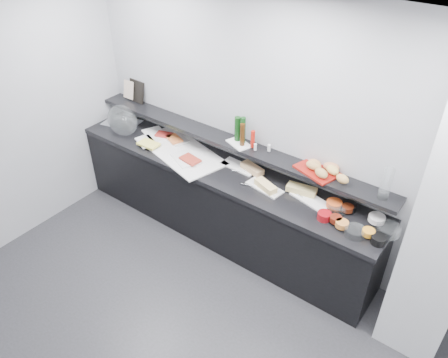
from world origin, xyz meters
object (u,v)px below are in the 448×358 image
Objects in this scene: cloche_base at (122,124)px; bread_tray at (317,171)px; condiment_tray at (239,144)px; sandwich_plate_mid at (265,187)px; framed_print at (136,91)px; carafe at (386,184)px.

bread_tray is (2.51, 0.17, 0.24)m from cloche_base.
condiment_tray is at bearing -160.72° from bread_tray.
bread_tray reaches higher than cloche_base.
cloche_base is 1.17× the size of sandwich_plate_mid.
sandwich_plate_mid is 1.43× the size of condiment_tray.
framed_print is at bearing -179.29° from sandwich_plate_mid.
carafe reaches higher than cloche_base.
carafe reaches higher than framed_print.
condiment_tray is (1.58, -0.10, -0.12)m from framed_print.
condiment_tray is 0.87× the size of carafe.
framed_print is at bearing -163.04° from condiment_tray.
sandwich_plate_mid is at bearing -15.60° from cloche_base.
framed_print is 3.08m from carafe.
sandwich_plate_mid is 0.96× the size of bread_tray.
framed_print is at bearing -164.38° from bread_tray.
framed_print is (0.06, 0.24, 0.36)m from cloche_base.
framed_print reaches higher than bread_tray.
condiment_tray reaches higher than cloche_base.
bread_tray is at bearing 35.96° from sandwich_plate_mid.
carafe is at bearing 2.35° from framed_print.
framed_print is 1.00× the size of condiment_tray.
carafe reaches higher than bread_tray.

